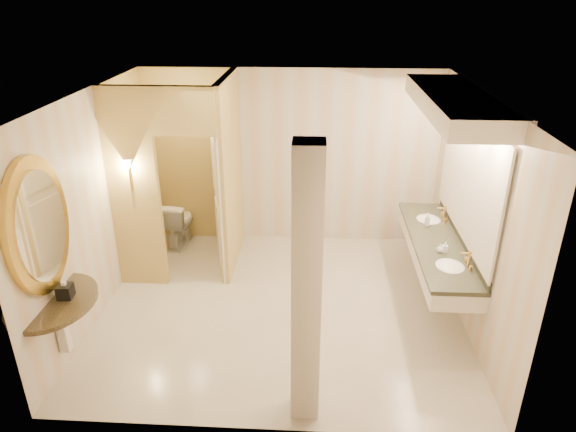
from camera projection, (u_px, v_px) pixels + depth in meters
name	position (u px, v px, depth m)	size (l,w,h in m)	color
floor	(281.00, 306.00, 6.60)	(4.50, 4.50, 0.00)	beige
ceiling	(280.00, 95.00, 5.48)	(4.50, 4.50, 0.00)	white
wall_back	(290.00, 158.00, 7.86)	(4.50, 0.02, 2.70)	beige
wall_front	(263.00, 308.00, 4.23)	(4.50, 0.02, 2.70)	beige
wall_left	(94.00, 206.00, 6.16)	(0.02, 4.00, 2.70)	beige
wall_right	(474.00, 215.00, 5.93)	(0.02, 4.00, 2.70)	beige
toilet_closet	(204.00, 178.00, 6.97)	(1.50, 1.55, 2.70)	tan
wall_sconce	(129.00, 165.00, 6.38)	(0.14, 0.14, 0.42)	gold
vanity	(448.00, 184.00, 6.07)	(0.75, 2.54, 2.09)	white
console_shelf	(45.00, 259.00, 4.99)	(1.06, 1.06, 1.98)	black
pillar	(307.00, 291.00, 4.46)	(0.26, 0.26, 2.70)	white
tissue_box	(65.00, 291.00, 5.20)	(0.14, 0.14, 0.14)	black
toilet	(178.00, 222.00, 8.05)	(0.42, 0.73, 0.74)	white
soap_bottle_a	(445.00, 247.00, 6.08)	(0.06, 0.06, 0.13)	beige
soap_bottle_b	(440.00, 248.00, 6.08)	(0.08, 0.08, 0.11)	silver
soap_bottle_c	(428.00, 220.00, 6.73)	(0.07, 0.07, 0.18)	#C6B28C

